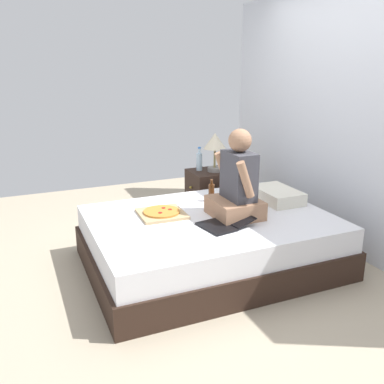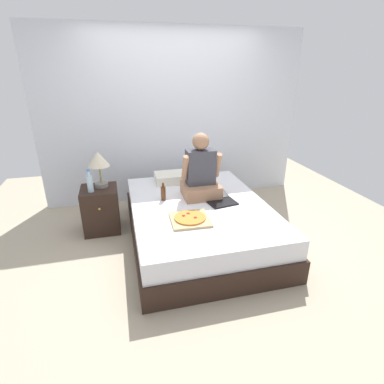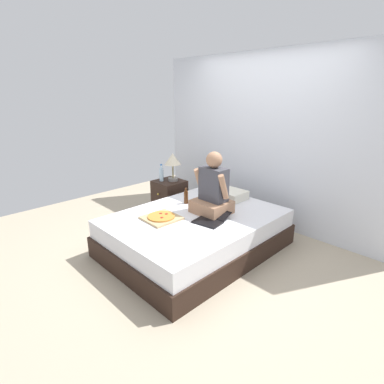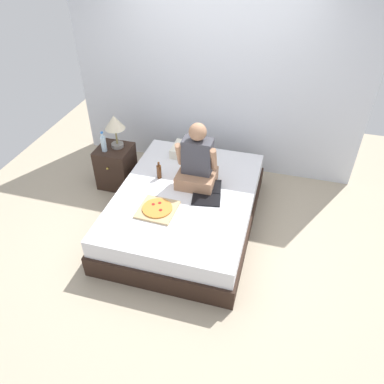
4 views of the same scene
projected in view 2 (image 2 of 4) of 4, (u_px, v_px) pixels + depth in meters
ground_plane at (199, 238)px, 3.69m from camera, size 5.93×5.93×0.00m
wall_back at (174, 118)px, 4.50m from camera, size 3.93×0.12×2.50m
bed at (199, 222)px, 3.60m from camera, size 1.59×2.15×0.48m
nightstand_left at (101, 209)px, 3.80m from camera, size 0.44×0.47×0.57m
lamp_on_left_nightstand at (99, 162)px, 3.62m from camera, size 0.26×0.26×0.45m
water_bottle at (90, 183)px, 3.55m from camera, size 0.07×0.07×0.28m
pillow at (174, 177)px, 4.17m from camera, size 0.52×0.34×0.12m
person_seated at (201, 174)px, 3.61m from camera, size 0.47×0.40×0.78m
laptop at (220, 200)px, 3.56m from camera, size 0.38×0.46×0.07m
pizza_box at (190, 219)px, 3.11m from camera, size 0.42×0.42×0.05m
beer_bottle_on_bed at (163, 193)px, 3.57m from camera, size 0.06×0.06×0.22m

